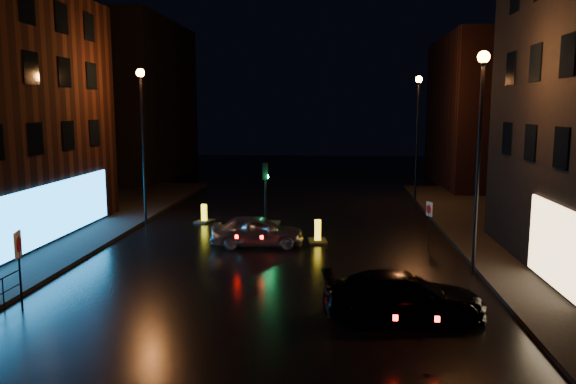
# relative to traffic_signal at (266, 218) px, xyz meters

# --- Properties ---
(ground) EXTENTS (120.00, 120.00, 0.00)m
(ground) POSITION_rel_traffic_signal_xyz_m (1.20, -14.00, -0.50)
(ground) COLOR black
(ground) RESTS_ON ground
(building_far_left) EXTENTS (8.00, 16.00, 14.00)m
(building_far_left) POSITION_rel_traffic_signal_xyz_m (-14.80, 21.00, 6.50)
(building_far_left) COLOR black
(building_far_left) RESTS_ON ground
(building_far_right) EXTENTS (8.00, 14.00, 12.00)m
(building_far_right) POSITION_rel_traffic_signal_xyz_m (16.20, 18.00, 5.50)
(building_far_right) COLOR black
(building_far_right) RESTS_ON ground
(street_lamp_lfar) EXTENTS (0.44, 0.44, 8.37)m
(street_lamp_lfar) POSITION_rel_traffic_signal_xyz_m (-6.60, -0.00, 5.06)
(street_lamp_lfar) COLOR black
(street_lamp_lfar) RESTS_ON ground
(street_lamp_rnear) EXTENTS (0.44, 0.44, 8.37)m
(street_lamp_rnear) POSITION_rel_traffic_signal_xyz_m (9.00, -8.00, 5.06)
(street_lamp_rnear) COLOR black
(street_lamp_rnear) RESTS_ON ground
(street_lamp_rfar) EXTENTS (0.44, 0.44, 8.37)m
(street_lamp_rfar) POSITION_rel_traffic_signal_xyz_m (9.00, 8.00, 5.06)
(street_lamp_rfar) COLOR black
(street_lamp_rfar) RESTS_ON ground
(traffic_signal) EXTENTS (1.40, 2.40, 3.45)m
(traffic_signal) POSITION_rel_traffic_signal_xyz_m (0.00, 0.00, 0.00)
(traffic_signal) COLOR black
(traffic_signal) RESTS_ON ground
(silver_hatchback) EXTENTS (4.36, 2.03, 1.45)m
(silver_hatchback) POSITION_rel_traffic_signal_xyz_m (0.16, -4.32, 0.22)
(silver_hatchback) COLOR #A2A4AA
(silver_hatchback) RESTS_ON ground
(dark_sedan) EXTENTS (5.07, 2.50, 1.42)m
(dark_sedan) POSITION_rel_traffic_signal_xyz_m (5.79, -12.86, 0.21)
(dark_sedan) COLOR black
(dark_sedan) RESTS_ON ground
(bollard_near) EXTENTS (0.99, 1.34, 1.09)m
(bollard_near) POSITION_rel_traffic_signal_xyz_m (2.89, -3.29, -0.26)
(bollard_near) COLOR black
(bollard_near) RESTS_ON ground
(bollard_far) EXTENTS (1.05, 1.32, 1.01)m
(bollard_far) POSITION_rel_traffic_signal_xyz_m (-3.57, 0.92, -0.28)
(bollard_far) COLOR black
(bollard_far) RESTS_ON ground
(road_sign_left) EXTENTS (0.21, 0.60, 2.51)m
(road_sign_left) POSITION_rel_traffic_signal_xyz_m (-6.17, -13.04, 1.38)
(road_sign_left) COLOR black
(road_sign_left) RESTS_ON ground
(road_sign_right) EXTENTS (0.22, 0.47, 2.02)m
(road_sign_right) POSITION_rel_traffic_signal_xyz_m (8.05, -3.35, 1.01)
(road_sign_right) COLOR black
(road_sign_right) RESTS_ON ground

